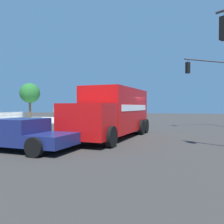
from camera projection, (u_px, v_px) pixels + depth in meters
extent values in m
plane|color=#33302D|center=(126.00, 134.00, 16.46)|extent=(100.00, 100.00, 0.00)
cube|color=beige|center=(49.00, 120.00, 32.58)|extent=(11.96, 11.96, 0.14)
cube|color=red|center=(117.00, 110.00, 15.15)|extent=(6.28, 3.20, 2.67)
cube|color=red|center=(87.00, 121.00, 11.36)|extent=(2.21, 2.64, 1.70)
cube|color=black|center=(78.00, 115.00, 10.56)|extent=(0.35, 2.01, 0.88)
cube|color=#B2B2B7|center=(131.00, 129.00, 17.88)|extent=(0.51, 2.31, 0.21)
cube|color=white|center=(135.00, 108.00, 14.70)|extent=(5.00, 0.71, 0.36)
cube|color=white|center=(100.00, 108.00, 15.60)|extent=(5.00, 0.71, 0.36)
cylinder|color=black|center=(111.00, 137.00, 10.96)|extent=(1.03, 0.41, 1.00)
cylinder|color=black|center=(65.00, 134.00, 11.88)|extent=(1.03, 0.41, 1.00)
cylinder|color=black|center=(142.00, 127.00, 16.02)|extent=(1.03, 0.41, 1.00)
cylinder|color=black|center=(108.00, 126.00, 16.95)|extent=(1.03, 0.41, 1.00)
cylinder|color=black|center=(145.00, 126.00, 17.00)|extent=(1.03, 0.41, 1.00)
cylinder|color=black|center=(113.00, 125.00, 17.92)|extent=(1.03, 0.41, 1.00)
cylinder|color=#38383D|center=(207.00, 61.00, 20.99)|extent=(2.83, 3.95, 0.12)
cylinder|color=#38383D|center=(188.00, 61.00, 20.26)|extent=(0.03, 0.03, 0.25)
cube|color=black|center=(188.00, 68.00, 20.27)|extent=(0.42, 0.42, 0.95)
sphere|color=red|center=(186.00, 64.00, 20.43)|extent=(0.20, 0.20, 0.20)
sphere|color=#EFA314|center=(186.00, 68.00, 20.44)|extent=(0.20, 0.20, 0.20)
sphere|color=#19CC4C|center=(186.00, 72.00, 20.45)|extent=(0.20, 0.20, 0.20)
cylinder|color=#38383D|center=(224.00, 13.00, 9.66)|extent=(0.03, 0.03, 0.25)
cube|color=black|center=(224.00, 28.00, 9.67)|extent=(0.42, 0.42, 0.95)
cube|color=navy|center=(53.00, 140.00, 9.74)|extent=(2.11, 1.72, 0.50)
cube|color=navy|center=(22.00, 131.00, 10.30)|extent=(2.14, 1.92, 1.10)
cube|color=black|center=(22.00, 125.00, 10.29)|extent=(1.95, 1.63, 0.48)
cylinder|color=black|center=(64.00, 140.00, 10.73)|extent=(0.33, 0.78, 0.76)
cylinder|color=black|center=(34.00, 147.00, 8.85)|extent=(0.33, 0.78, 0.76)
cylinder|color=black|center=(5.00, 137.00, 11.95)|extent=(0.33, 0.78, 0.76)
cylinder|color=black|center=(55.00, 116.00, 33.61)|extent=(0.14, 0.14, 0.86)
cylinder|color=black|center=(56.00, 116.00, 33.61)|extent=(0.14, 0.14, 0.86)
cube|color=gold|center=(55.00, 110.00, 33.59)|extent=(0.29, 0.38, 0.65)
sphere|color=#936B4C|center=(55.00, 107.00, 33.58)|extent=(0.23, 0.23, 0.23)
cylinder|color=gold|center=(54.00, 110.00, 33.60)|extent=(0.09, 0.09, 0.58)
cylinder|color=gold|center=(57.00, 110.00, 33.59)|extent=(0.09, 0.09, 0.58)
cube|color=white|center=(24.00, 115.00, 36.66)|extent=(0.08, 0.04, 0.95)
cube|color=white|center=(23.00, 115.00, 36.49)|extent=(0.08, 0.04, 0.95)
cube|color=white|center=(23.00, 115.00, 36.31)|extent=(0.08, 0.04, 0.95)
cube|color=white|center=(22.00, 115.00, 36.14)|extent=(0.08, 0.04, 0.95)
cube|color=white|center=(21.00, 115.00, 35.96)|extent=(0.08, 0.04, 0.95)
cube|color=white|center=(20.00, 115.00, 35.79)|extent=(0.08, 0.04, 0.95)
cube|color=white|center=(20.00, 115.00, 35.61)|extent=(0.08, 0.04, 0.95)
cube|color=white|center=(19.00, 115.00, 35.44)|extent=(0.08, 0.04, 0.95)
cube|color=white|center=(18.00, 115.00, 35.27)|extent=(0.08, 0.04, 0.95)
cube|color=white|center=(17.00, 115.00, 35.09)|extent=(0.08, 0.04, 0.95)
cube|color=white|center=(17.00, 115.00, 34.92)|extent=(0.08, 0.04, 0.95)
cube|color=white|center=(16.00, 115.00, 34.74)|extent=(0.08, 0.04, 0.95)
cube|color=white|center=(15.00, 115.00, 34.57)|extent=(0.08, 0.04, 0.95)
cube|color=white|center=(14.00, 115.00, 34.39)|extent=(0.08, 0.04, 0.95)
cube|color=white|center=(13.00, 115.00, 34.22)|extent=(0.08, 0.04, 0.95)
cube|color=white|center=(13.00, 115.00, 34.04)|extent=(0.08, 0.04, 0.95)
cube|color=white|center=(12.00, 115.00, 33.87)|extent=(0.08, 0.04, 0.95)
cube|color=white|center=(11.00, 115.00, 33.69)|extent=(0.08, 0.04, 0.95)
cube|color=white|center=(10.00, 115.00, 33.52)|extent=(0.08, 0.04, 0.95)
cube|color=white|center=(9.00, 116.00, 33.35)|extent=(0.08, 0.04, 0.95)
cube|color=white|center=(8.00, 116.00, 33.17)|extent=(0.08, 0.04, 0.95)
cube|color=white|center=(8.00, 116.00, 33.00)|extent=(0.08, 0.04, 0.95)
cube|color=white|center=(7.00, 116.00, 32.82)|extent=(0.08, 0.04, 0.95)
cube|color=white|center=(6.00, 116.00, 32.65)|extent=(0.08, 0.04, 0.95)
cube|color=white|center=(5.00, 116.00, 32.47)|extent=(0.08, 0.04, 0.95)
cube|color=white|center=(4.00, 116.00, 32.30)|extent=(0.08, 0.04, 0.95)
cube|color=white|center=(3.00, 116.00, 32.12)|extent=(0.08, 0.04, 0.95)
cube|color=white|center=(2.00, 116.00, 31.95)|extent=(0.08, 0.04, 0.95)
cube|color=white|center=(1.00, 116.00, 31.77)|extent=(0.08, 0.04, 0.95)
cube|color=white|center=(0.00, 116.00, 31.60)|extent=(0.08, 0.04, 0.95)
cube|color=white|center=(12.00, 114.00, 33.96)|extent=(5.68, 0.03, 0.07)
cube|color=white|center=(12.00, 117.00, 33.97)|extent=(5.68, 0.03, 0.07)
cylinder|color=brown|center=(30.00, 109.00, 34.74)|extent=(0.32, 0.32, 2.61)
sphere|color=#236628|center=(30.00, 93.00, 34.68)|extent=(2.91, 2.91, 2.91)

